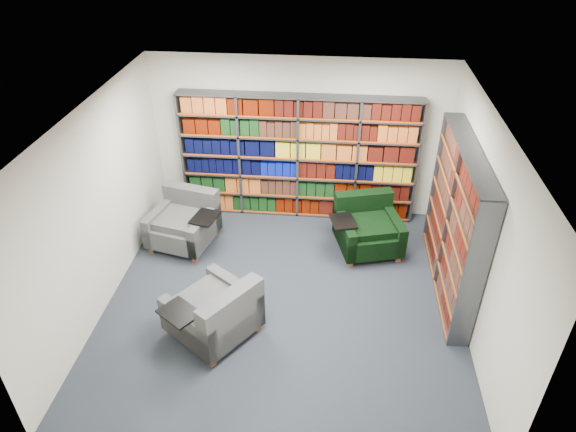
# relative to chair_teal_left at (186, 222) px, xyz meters

# --- Properties ---
(room_shell) EXTENTS (5.02, 5.02, 2.82)m
(room_shell) POSITION_rel_chair_teal_left_xyz_m (1.77, -1.30, 1.05)
(room_shell) COLOR #1E222E
(room_shell) RESTS_ON ground
(bookshelf_back) EXTENTS (4.00, 0.28, 2.20)m
(bookshelf_back) POSITION_rel_chair_teal_left_xyz_m (1.77, 1.04, 0.75)
(bookshelf_back) COLOR #47494F
(bookshelf_back) RESTS_ON ground
(bookshelf_right) EXTENTS (0.28, 2.50, 2.20)m
(bookshelf_right) POSITION_rel_chair_teal_left_xyz_m (4.11, -0.70, 0.75)
(bookshelf_right) COLOR #47494F
(bookshelf_right) RESTS_ON ground
(chair_teal_left) EXTENTS (1.23, 1.14, 0.87)m
(chair_teal_left) POSITION_rel_chair_teal_left_xyz_m (0.00, 0.00, 0.00)
(chair_teal_left) COLOR #011632
(chair_teal_left) RESTS_ON ground
(chair_green_right) EXTENTS (1.24, 1.17, 0.86)m
(chair_green_right) POSITION_rel_chair_teal_left_xyz_m (2.97, 0.13, -0.00)
(chair_green_right) COLOR black
(chair_green_right) RESTS_ON ground
(chair_teal_front) EXTENTS (1.36, 1.36, 0.89)m
(chair_teal_front) POSITION_rel_chair_teal_left_xyz_m (0.98, -2.08, 0.01)
(chair_teal_front) COLOR #011632
(chair_teal_front) RESTS_ON ground
(coffee_table) EXTENTS (0.81, 0.81, 0.57)m
(coffee_table) POSITION_rel_chair_teal_left_xyz_m (1.06, -1.79, -0.05)
(coffee_table) COLOR olive
(coffee_table) RESTS_ON ground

